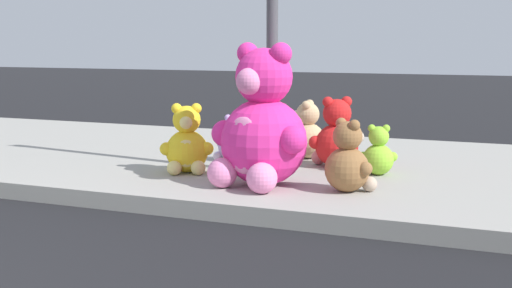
{
  "coord_description": "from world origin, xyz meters",
  "views": [
    {
      "loc": [
        3.59,
        -1.99,
        1.41
      ],
      "look_at": [
        1.18,
        3.6,
        0.55
      ],
      "focal_mm": 50.8,
      "sensor_mm": 36.0,
      "label": 1
    }
  ],
  "objects_px": {
    "plush_lime": "(378,155)",
    "plush_tan": "(306,135)",
    "plush_red": "(336,139)",
    "plush_brown": "(349,162)",
    "plush_lavender": "(231,143)",
    "plush_yellow": "(187,145)",
    "plush_pink_large": "(261,129)"
  },
  "relations": [
    {
      "from": "plush_lime",
      "to": "plush_tan",
      "type": "relative_size",
      "value": 0.76
    },
    {
      "from": "plush_lime",
      "to": "plush_red",
      "type": "distance_m",
      "value": 0.58
    },
    {
      "from": "plush_brown",
      "to": "plush_lavender",
      "type": "bearing_deg",
      "value": 146.77
    },
    {
      "from": "plush_lavender",
      "to": "plush_yellow",
      "type": "xyz_separation_m",
      "value": [
        -0.1,
        -0.8,
        0.07
      ]
    },
    {
      "from": "plush_pink_large",
      "to": "plush_lavender",
      "type": "xyz_separation_m",
      "value": [
        -0.82,
        1.1,
        -0.31
      ]
    },
    {
      "from": "plush_lavender",
      "to": "plush_brown",
      "type": "distance_m",
      "value": 1.91
    },
    {
      "from": "plush_lavender",
      "to": "plush_yellow",
      "type": "distance_m",
      "value": 0.81
    },
    {
      "from": "plush_lime",
      "to": "plush_pink_large",
      "type": "bearing_deg",
      "value": -131.45
    },
    {
      "from": "plush_brown",
      "to": "plush_pink_large",
      "type": "bearing_deg",
      "value": -176.13
    },
    {
      "from": "plush_lavender",
      "to": "plush_yellow",
      "type": "bearing_deg",
      "value": -96.84
    },
    {
      "from": "plush_yellow",
      "to": "plush_lavender",
      "type": "bearing_deg",
      "value": 83.16
    },
    {
      "from": "plush_tan",
      "to": "plush_brown",
      "type": "bearing_deg",
      "value": -58.76
    },
    {
      "from": "plush_tan",
      "to": "plush_pink_large",
      "type": "bearing_deg",
      "value": -84.77
    },
    {
      "from": "plush_pink_large",
      "to": "plush_yellow",
      "type": "height_order",
      "value": "plush_pink_large"
    },
    {
      "from": "plush_lavender",
      "to": "plush_brown",
      "type": "relative_size",
      "value": 0.79
    },
    {
      "from": "plush_pink_large",
      "to": "plush_brown",
      "type": "distance_m",
      "value": 0.82
    },
    {
      "from": "plush_pink_large",
      "to": "plush_lavender",
      "type": "height_order",
      "value": "plush_pink_large"
    },
    {
      "from": "plush_lime",
      "to": "plush_red",
      "type": "xyz_separation_m",
      "value": [
        -0.5,
        0.27,
        0.09
      ]
    },
    {
      "from": "plush_lime",
      "to": "plush_yellow",
      "type": "distance_m",
      "value": 1.84
    },
    {
      "from": "plush_lime",
      "to": "plush_yellow",
      "type": "height_order",
      "value": "plush_yellow"
    },
    {
      "from": "plush_lavender",
      "to": "plush_tan",
      "type": "relative_size",
      "value": 0.77
    },
    {
      "from": "plush_lime",
      "to": "plush_red",
      "type": "height_order",
      "value": "plush_red"
    },
    {
      "from": "plush_lime",
      "to": "plush_brown",
      "type": "distance_m",
      "value": 0.88
    },
    {
      "from": "plush_tan",
      "to": "plush_brown",
      "type": "xyz_separation_m",
      "value": [
        0.93,
        -1.53,
        -0.0
      ]
    },
    {
      "from": "plush_tan",
      "to": "plush_brown",
      "type": "height_order",
      "value": "plush_tan"
    },
    {
      "from": "plush_pink_large",
      "to": "plush_brown",
      "type": "bearing_deg",
      "value": 3.87
    },
    {
      "from": "plush_pink_large",
      "to": "plush_lime",
      "type": "distance_m",
      "value": 1.28
    },
    {
      "from": "plush_yellow",
      "to": "plush_brown",
      "type": "bearing_deg",
      "value": -8.4
    },
    {
      "from": "plush_lime",
      "to": "plush_tan",
      "type": "xyz_separation_m",
      "value": [
        -0.96,
        0.65,
        0.06
      ]
    },
    {
      "from": "plush_yellow",
      "to": "plush_red",
      "type": "bearing_deg",
      "value": 36.05
    },
    {
      "from": "plush_yellow",
      "to": "plush_tan",
      "type": "xyz_separation_m",
      "value": [
        0.77,
        1.28,
        -0.02
      ]
    },
    {
      "from": "plush_yellow",
      "to": "plush_tan",
      "type": "relative_size",
      "value": 1.06
    }
  ]
}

